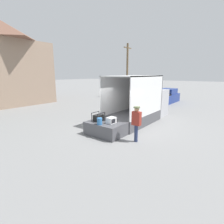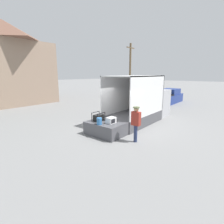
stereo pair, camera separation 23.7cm
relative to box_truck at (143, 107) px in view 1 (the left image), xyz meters
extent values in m
plane|color=gray|center=(-3.66, 0.00, -0.94)|extent=(160.00, 160.00, 0.00)
cube|color=#B2B2B7|center=(1.66, 0.00, 0.12)|extent=(1.81, 2.02, 2.12)
cube|color=#4C4C51|center=(-1.45, 0.00, -0.57)|extent=(4.41, 2.20, 0.73)
cube|color=white|center=(-1.45, 1.07, 1.06)|extent=(4.41, 0.06, 2.53)
cube|color=white|center=(-1.45, -1.07, 1.06)|extent=(4.41, 0.06, 2.53)
cube|color=white|center=(0.72, 0.00, 1.06)|extent=(0.06, 2.20, 2.53)
cube|color=white|center=(-1.45, 0.00, 2.29)|extent=(4.41, 2.20, 0.06)
cylinder|color=orange|center=(-2.14, -0.62, -0.03)|extent=(0.28, 0.28, 0.35)
cube|color=#B2A893|center=(0.02, 0.11, -0.03)|extent=(0.44, 0.32, 0.35)
cube|color=olive|center=(-0.12, 0.63, -0.04)|extent=(0.44, 0.32, 0.34)
cube|color=#4C4C51|center=(-4.43, 0.00, -0.57)|extent=(1.54, 2.09, 0.73)
cube|color=white|center=(-4.43, -0.38, -0.04)|extent=(0.51, 0.37, 0.33)
cube|color=black|center=(-4.48, -0.57, -0.04)|extent=(0.33, 0.01, 0.22)
cube|color=black|center=(-4.51, 0.49, -0.03)|extent=(0.52, 0.38, 0.36)
cylinder|color=slate|center=(-4.31, 0.49, -0.01)|extent=(0.20, 0.21, 0.21)
cylinder|color=black|center=(-4.82, 0.26, 0.04)|extent=(0.04, 0.04, 0.50)
cylinder|color=black|center=(-4.21, 0.26, 0.04)|extent=(0.04, 0.04, 0.50)
cylinder|color=black|center=(-4.82, 0.71, 0.04)|extent=(0.04, 0.04, 0.50)
cylinder|color=black|center=(-4.21, 0.71, 0.04)|extent=(0.04, 0.04, 0.50)
cylinder|color=black|center=(-4.51, 0.26, 0.28)|extent=(0.62, 0.04, 0.04)
cylinder|color=black|center=(-4.51, 0.71, 0.28)|extent=(0.62, 0.04, 0.04)
cylinder|color=#3370B2|center=(-5.02, -0.05, -0.03)|extent=(0.28, 0.28, 0.36)
cylinder|color=navy|center=(-4.33, -1.89, -0.50)|extent=(0.18, 0.18, 0.87)
cube|color=maroon|center=(-4.33, -1.89, 0.28)|extent=(0.24, 0.44, 0.69)
sphere|color=tan|center=(-4.33, -1.89, 0.75)|extent=(0.24, 0.24, 0.24)
cylinder|color=#606B47|center=(-4.33, -1.89, 0.84)|extent=(0.32, 0.32, 0.06)
cube|color=navy|center=(8.43, 1.46, -0.44)|extent=(5.06, 1.81, 0.99)
cube|color=navy|center=(9.04, 1.46, 0.37)|extent=(2.22, 1.67, 0.64)
cube|color=black|center=(6.91, 1.46, 0.11)|extent=(2.02, 1.74, 0.12)
cube|color=gray|center=(-3.15, 15.97, 2.45)|extent=(8.17, 7.46, 6.77)
cylinder|color=brown|center=(10.00, 7.90, 2.82)|extent=(0.28, 0.28, 7.51)
cube|color=brown|center=(10.00, 7.90, 5.97)|extent=(1.80, 0.14, 0.12)
camera|label=1|loc=(-11.69, -6.02, 2.44)|focal=28.00mm
camera|label=2|loc=(-11.55, -6.20, 2.44)|focal=28.00mm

